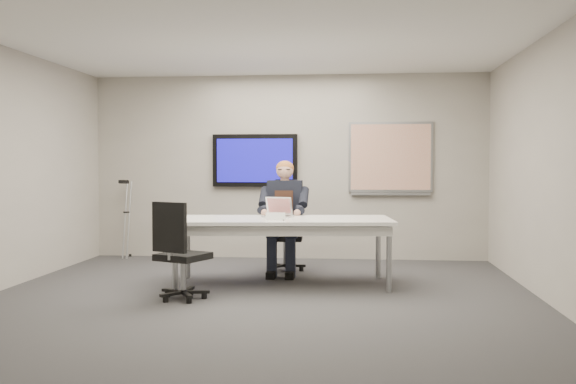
# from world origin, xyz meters

# --- Properties ---
(floor) EXTENTS (6.00, 6.00, 0.02)m
(floor) POSITION_xyz_m (0.00, 0.00, 0.00)
(floor) COLOR #333336
(floor) RESTS_ON ground
(ceiling) EXTENTS (6.00, 6.00, 0.02)m
(ceiling) POSITION_xyz_m (0.00, 0.00, 2.80)
(ceiling) COLOR white
(ceiling) RESTS_ON wall_back
(wall_back) EXTENTS (6.00, 0.02, 2.80)m
(wall_back) POSITION_xyz_m (0.00, 3.00, 1.40)
(wall_back) COLOR #A19C92
(wall_back) RESTS_ON ground
(wall_front) EXTENTS (6.00, 0.02, 2.80)m
(wall_front) POSITION_xyz_m (0.00, -3.00, 1.40)
(wall_front) COLOR #A19C92
(wall_front) RESTS_ON ground
(wall_right) EXTENTS (0.02, 6.00, 2.80)m
(wall_right) POSITION_xyz_m (3.00, 0.00, 1.40)
(wall_right) COLOR #A19C92
(wall_right) RESTS_ON ground
(conference_table) EXTENTS (2.67, 1.32, 0.80)m
(conference_table) POSITION_xyz_m (0.16, 0.82, 0.70)
(conference_table) COLOR white
(conference_table) RESTS_ON ground
(tv_display) EXTENTS (1.30, 0.09, 0.80)m
(tv_display) POSITION_xyz_m (-0.50, 2.95, 1.50)
(tv_display) COLOR black
(tv_display) RESTS_ON wall_back
(whiteboard) EXTENTS (1.25, 0.08, 1.10)m
(whiteboard) POSITION_xyz_m (1.55, 2.97, 1.53)
(whiteboard) COLOR gray
(whiteboard) RESTS_ON wall_back
(office_chair_far) EXTENTS (0.52, 0.52, 1.04)m
(office_chair_far) POSITION_xyz_m (0.08, 1.85, 0.32)
(office_chair_far) COLOR black
(office_chair_far) RESTS_ON ground
(office_chair_near) EXTENTS (0.66, 0.66, 1.05)m
(office_chair_near) POSITION_xyz_m (-0.82, -0.15, 0.33)
(office_chair_near) COLOR black
(office_chair_near) RESTS_ON ground
(seated_person) EXTENTS (0.46, 0.79, 1.49)m
(seated_person) POSITION_xyz_m (0.08, 1.58, 0.60)
(seated_person) COLOR #1E2333
(seated_person) RESTS_ON office_chair_far
(crutch) EXTENTS (0.19, 0.58, 1.27)m
(crutch) POSITION_xyz_m (-2.47, 2.80, 0.62)
(crutch) COLOR #A0A3A8
(crutch) RESTS_ON ground
(laptop) EXTENTS (0.39, 0.39, 0.24)m
(laptop) POSITION_xyz_m (0.08, 1.05, 0.86)
(laptop) COLOR silver
(laptop) RESTS_ON conference_table
(name_tent) EXTENTS (0.23, 0.07, 0.09)m
(name_tent) POSITION_xyz_m (0.10, 0.59, 0.84)
(name_tent) COLOR white
(name_tent) RESTS_ON conference_table
(pen) EXTENTS (0.03, 0.13, 0.01)m
(pen) POSITION_xyz_m (0.20, 0.53, 0.80)
(pen) COLOR black
(pen) RESTS_ON conference_table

